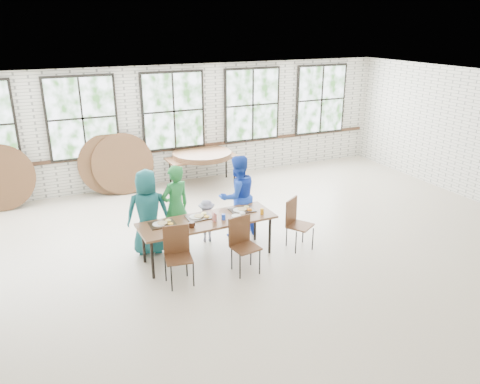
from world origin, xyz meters
The scene contains 13 objects.
room centered at (0.00, 4.44, 1.83)m, with size 12.00×12.00×12.00m.
dining_table centered at (-0.75, 0.13, 0.69)m, with size 2.42×0.86×0.74m.
chair_near_left centered at (-1.47, -0.41, 0.56)m, with size 0.48×0.47×0.95m.
chair_near_right centered at (-0.37, -0.51, 0.56)m, with size 0.48×0.46×0.95m.
chair_spare centered at (0.88, -0.14, 0.56)m, with size 0.57×0.57×0.95m.
adult_teal centered at (-1.64, 0.78, 0.79)m, with size 0.77×0.50×1.57m, color #195B5F.
adult_green centered at (-1.12, 0.78, 0.80)m, with size 0.58×0.38×1.60m, color #207835.
toddler centered at (-0.52, 0.78, 0.42)m, with size 0.54×0.31×0.84m, color #171441.
adult_blue centered at (0.12, 0.78, 0.81)m, with size 0.79×0.62×1.63m, color blue.
storage_table centered at (0.55, 3.95, 0.69)m, with size 1.83×0.82×0.74m.
tabletop_clutter centered at (-0.66, 0.11, 0.77)m, with size 2.01×0.66×0.11m.
round_tops_stacked centered at (0.55, 3.95, 0.80)m, with size 1.50×1.50×0.13m.
round_tops_leaning centered at (-2.87, 4.24, 0.73)m, with size 4.37×0.48×1.50m.
Camera 1 is at (-3.34, -6.92, 3.99)m, focal length 35.00 mm.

